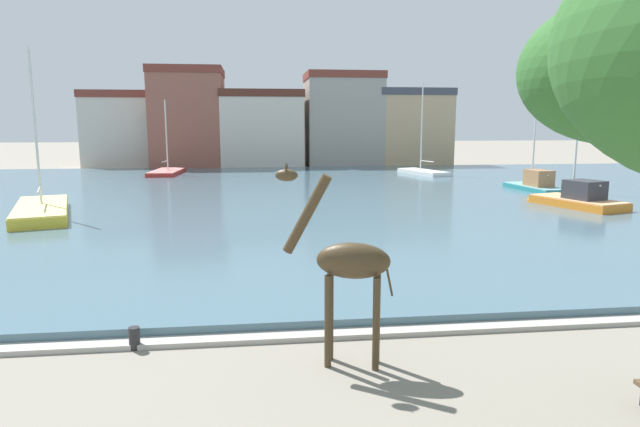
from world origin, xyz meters
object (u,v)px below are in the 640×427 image
(giraffe_statue, at_px, (347,264))
(sailboat_red, at_px, (168,173))
(mooring_bollard, at_px, (134,338))
(sailboat_yellow, at_px, (42,211))
(sailboat_white, at_px, (419,173))
(sailboat_orange, at_px, (573,201))
(sailboat_teal, at_px, (532,186))

(giraffe_statue, relative_size, sailboat_red, 0.56)
(giraffe_statue, xyz_separation_m, sailboat_red, (-9.71, 41.13, -1.75))
(mooring_bollard, bearing_deg, sailboat_red, 97.48)
(sailboat_yellow, distance_m, sailboat_red, 22.63)
(sailboat_yellow, xyz_separation_m, sailboat_white, (26.10, 19.44, -0.06))
(sailboat_yellow, bearing_deg, sailboat_red, 82.44)
(sailboat_orange, distance_m, sailboat_teal, 7.65)
(sailboat_orange, distance_m, sailboat_red, 34.71)
(sailboat_orange, height_order, sailboat_yellow, sailboat_yellow)
(giraffe_statue, distance_m, sailboat_red, 42.30)
(giraffe_statue, relative_size, sailboat_orange, 0.55)
(giraffe_statue, height_order, mooring_bollard, giraffe_statue)
(sailboat_white, xyz_separation_m, sailboat_red, (-23.13, 2.99, -0.03))
(sailboat_orange, height_order, sailboat_red, sailboat_orange)
(sailboat_yellow, bearing_deg, sailboat_white, 36.68)
(giraffe_statue, relative_size, sailboat_white, 0.48)
(sailboat_orange, xyz_separation_m, sailboat_yellow, (-28.66, 0.91, -0.15))
(giraffe_statue, height_order, sailboat_teal, sailboat_teal)
(sailboat_orange, distance_m, sailboat_yellow, 28.67)
(sailboat_yellow, height_order, sailboat_red, sailboat_yellow)
(sailboat_white, distance_m, mooring_bollard, 40.96)
(mooring_bollard, bearing_deg, sailboat_white, 64.09)
(sailboat_orange, xyz_separation_m, mooring_bollard, (-20.45, -16.48, -0.35))
(giraffe_statue, bearing_deg, sailboat_orange, 48.07)
(sailboat_white, bearing_deg, sailboat_orange, -82.85)
(mooring_bollard, bearing_deg, sailboat_yellow, 115.26)
(sailboat_yellow, xyz_separation_m, sailboat_red, (2.98, 22.43, -0.09))
(sailboat_yellow, distance_m, mooring_bollard, 19.24)
(giraffe_statue, xyz_separation_m, sailboat_yellow, (-12.69, 18.69, -1.66))
(sailboat_white, xyz_separation_m, mooring_bollard, (-17.90, -36.84, -0.14))
(sailboat_white, relative_size, mooring_bollard, 17.15)
(sailboat_white, bearing_deg, giraffe_statue, -109.38)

